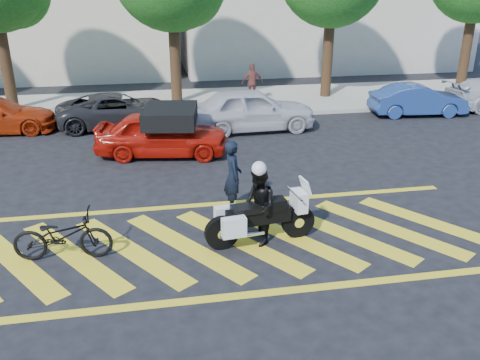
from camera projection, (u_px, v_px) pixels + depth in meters
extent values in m
plane|color=black|center=(215.00, 243.00, 10.42)|extent=(90.00, 90.00, 0.00)
cube|color=#9E998E|center=(177.00, 104.00, 21.33)|extent=(60.00, 5.00, 0.15)
cube|color=yellow|center=(15.00, 261.00, 9.78)|extent=(2.43, 3.21, 0.01)
cube|color=yellow|center=(74.00, 255.00, 9.96)|extent=(2.43, 3.21, 0.01)
cube|color=yellow|center=(131.00, 250.00, 10.14)|extent=(2.43, 3.21, 0.01)
cube|color=yellow|center=(186.00, 246.00, 10.32)|extent=(2.43, 3.21, 0.01)
cube|color=yellow|center=(239.00, 241.00, 10.50)|extent=(2.43, 3.21, 0.01)
cube|color=yellow|center=(291.00, 236.00, 10.68)|extent=(2.43, 3.21, 0.01)
cube|color=yellow|center=(340.00, 232.00, 10.86)|extent=(2.43, 3.21, 0.01)
cube|color=yellow|center=(388.00, 228.00, 11.04)|extent=(2.43, 3.21, 0.01)
cube|color=yellow|center=(435.00, 224.00, 11.22)|extent=(2.43, 3.21, 0.01)
cube|color=yellow|center=(230.00, 297.00, 8.69)|extent=(12.00, 0.20, 0.01)
cube|color=yellow|center=(205.00, 205.00, 12.15)|extent=(12.00, 0.20, 0.01)
cylinder|color=black|center=(6.00, 62.00, 19.53)|extent=(0.44, 0.44, 4.00)
cylinder|color=black|center=(175.00, 57.00, 20.60)|extent=(0.44, 0.44, 4.00)
cylinder|color=black|center=(328.00, 53.00, 21.68)|extent=(0.44, 0.44, 4.00)
cylinder|color=black|center=(466.00, 49.00, 22.75)|extent=(0.44, 0.44, 4.00)
imported|color=black|center=(233.00, 176.00, 11.60)|extent=(0.42, 0.62, 1.68)
imported|color=black|center=(62.00, 236.00, 9.69)|extent=(1.91, 0.78, 0.98)
cylinder|color=black|center=(222.00, 233.00, 10.10)|extent=(0.71, 0.24, 0.70)
cylinder|color=silver|center=(222.00, 233.00, 10.10)|extent=(0.23, 0.19, 0.21)
cylinder|color=black|center=(298.00, 221.00, 10.56)|extent=(0.71, 0.24, 0.70)
cylinder|color=silver|center=(298.00, 221.00, 10.56)|extent=(0.23, 0.19, 0.21)
cube|color=black|center=(258.00, 216.00, 10.22)|extent=(1.34, 0.44, 0.32)
cube|color=black|center=(273.00, 204.00, 10.23)|extent=(0.51, 0.38, 0.23)
cube|color=black|center=(246.00, 209.00, 10.07)|extent=(0.62, 0.43, 0.13)
cube|color=silver|center=(299.00, 201.00, 10.39)|extent=(0.29, 0.47, 0.42)
cube|color=silver|center=(226.00, 215.00, 10.30)|extent=(0.50, 0.25, 0.40)
cube|color=silver|center=(234.00, 227.00, 9.82)|extent=(0.50, 0.25, 0.40)
imported|color=black|center=(259.00, 206.00, 10.15)|extent=(0.72, 0.87, 1.63)
imported|color=#AC1207|center=(162.00, 134.00, 15.25)|extent=(4.14, 2.18, 1.34)
imported|color=black|center=(118.00, 110.00, 18.21)|extent=(4.45, 2.37, 1.19)
imported|color=#BCBCC1|center=(251.00, 109.00, 17.69)|extent=(4.46, 1.92, 1.50)
imported|color=navy|center=(418.00, 100.00, 19.65)|extent=(3.74, 1.60, 1.20)
imported|color=brown|center=(252.00, 82.00, 21.16)|extent=(0.93, 0.42, 1.56)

